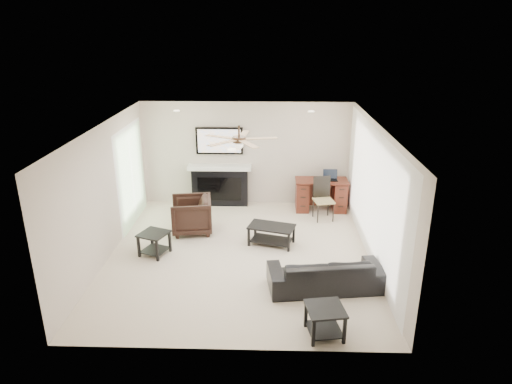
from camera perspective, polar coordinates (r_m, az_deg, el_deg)
room_shell at (r=8.32m, az=-0.81°, el=2.75°), size 5.50×5.54×2.52m
sofa at (r=7.82m, az=8.68°, el=-9.99°), size 1.98×0.99×0.56m
armchair at (r=9.78m, az=-8.08°, el=-2.86°), size 0.95×0.93×0.76m
coffee_table at (r=9.21m, az=1.94°, el=-5.39°), size 1.00×0.73×0.40m
end_table_near at (r=6.79m, az=8.58°, el=-15.70°), size 0.60×0.60×0.45m
end_table_left at (r=9.02m, az=-12.58°, el=-6.31°), size 0.65×0.65×0.45m
fireplace_unit at (r=10.98m, az=-4.58°, el=3.08°), size 1.52×0.34×1.91m
desk at (r=10.90m, az=8.12°, el=-0.38°), size 1.22×0.56×0.76m
desk_chair at (r=10.35m, az=8.46°, el=-0.91°), size 0.50×0.52×0.97m
laptop at (r=10.75m, az=9.32°, el=2.04°), size 0.33×0.24×0.23m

